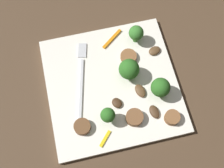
{
  "coord_description": "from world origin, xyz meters",
  "views": [
    {
      "loc": [
        -0.23,
        0.05,
        0.6
      ],
      "look_at": [
        0.0,
        0.0,
        0.01
      ],
      "focal_mm": 47.74,
      "sensor_mm": 36.0,
      "label": 1
    }
  ],
  "objects": [
    {
      "name": "mushroom_2",
      "position": [
        -0.03,
        -0.05,
        0.02
      ],
      "size": [
        0.03,
        0.03,
        0.01
      ],
      "primitive_type": "ellipsoid",
      "rotation": [
        0.0,
        0.0,
        0.23
      ],
      "color": "brown",
      "rests_on": "plate"
    },
    {
      "name": "broccoli_floret_1",
      "position": [
        0.01,
        -0.04,
        0.04
      ],
      "size": [
        0.04,
        0.04,
        0.05
      ],
      "color": "#347525",
      "rests_on": "plate"
    },
    {
      "name": "sausage_slice_3",
      "position": [
        0.05,
        -0.05,
        0.02
      ],
      "size": [
        0.05,
        0.05,
        0.01
      ],
      "primitive_type": "cylinder",
      "rotation": [
        0.0,
        0.0,
        0.65
      ],
      "color": "brown",
      "rests_on": "plate"
    },
    {
      "name": "sausage_slice_2",
      "position": [
        -0.08,
        -0.03,
        0.02
      ],
      "size": [
        0.05,
        0.05,
        0.02
      ],
      "primitive_type": "cylinder",
      "rotation": [
        0.0,
        0.0,
        0.5
      ],
      "color": "brown",
      "rests_on": "plate"
    },
    {
      "name": "sausage_slice_1",
      "position": [
        -0.1,
        -0.1,
        0.02
      ],
      "size": [
        0.04,
        0.04,
        0.02
      ],
      "primitive_type": "cylinder",
      "rotation": [
        0.0,
        0.0,
        1.36
      ],
      "color": "brown",
      "rests_on": "plate"
    },
    {
      "name": "pepper_strip_1",
      "position": [
        0.11,
        -0.02,
        0.02
      ],
      "size": [
        0.04,
        0.05,
        0.0
      ],
      "primitive_type": "cube",
      "rotation": [
        0.0,
        0.0,
        2.23
      ],
      "color": "orange",
      "rests_on": "plate"
    },
    {
      "name": "sausage_slice_0",
      "position": [
        -0.08,
        0.08,
        0.02
      ],
      "size": [
        0.04,
        0.04,
        0.01
      ],
      "primitive_type": "cylinder",
      "rotation": [
        0.0,
        0.0,
        1.93
      ],
      "color": "brown",
      "rests_on": "plate"
    },
    {
      "name": "mushroom_0",
      "position": [
        0.05,
        -0.11,
        0.02
      ],
      "size": [
        0.03,
        0.03,
        0.01
      ],
      "primitive_type": "ellipsoid",
      "rotation": [
        0.0,
        0.0,
        5.02
      ],
      "color": "brown",
      "rests_on": "plate"
    },
    {
      "name": "pepper_strip_0",
      "position": [
        -0.11,
        0.04,
        0.01
      ],
      "size": [
        0.03,
        0.03,
        0.0
      ],
      "primitive_type": "cube",
      "rotation": [
        0.0,
        0.0,
        5.54
      ],
      "color": "yellow",
      "rests_on": "plate"
    },
    {
      "name": "broccoli_floret_0",
      "position": [
        0.09,
        -0.08,
        0.04
      ],
      "size": [
        0.03,
        0.03,
        0.05
      ],
      "color": "#408630",
      "rests_on": "plate"
    },
    {
      "name": "fork",
      "position": [
        0.04,
        0.06,
        0.01
      ],
      "size": [
        0.18,
        0.05,
        0.0
      ],
      "rotation": [
        0.0,
        0.0,
        -0.23
      ],
      "color": "silver",
      "rests_on": "plate"
    },
    {
      "name": "mushroom_3",
      "position": [
        -0.05,
        -0.0,
        0.02
      ],
      "size": [
        0.03,
        0.03,
        0.01
      ],
      "primitive_type": "ellipsoid",
      "rotation": [
        0.0,
        0.0,
        0.44
      ],
      "color": "#422B19",
      "rests_on": "plate"
    },
    {
      "name": "broccoli_floret_2",
      "position": [
        -0.07,
        0.03,
        0.04
      ],
      "size": [
        0.03,
        0.03,
        0.05
      ],
      "color": "#347525",
      "rests_on": "plate"
    },
    {
      "name": "broccoli_floret_3",
      "position": [
        -0.04,
        -0.09,
        0.04
      ],
      "size": [
        0.04,
        0.04,
        0.05
      ],
      "color": "#347525",
      "rests_on": "plate"
    },
    {
      "name": "ground_plane",
      "position": [
        0.0,
        0.0,
        0.0
      ],
      "size": [
        1.4,
        1.4,
        0.0
      ],
      "primitive_type": "plane",
      "color": "#4C3826"
    },
    {
      "name": "mushroom_1",
      "position": [
        -0.08,
        -0.07,
        0.02
      ],
      "size": [
        0.03,
        0.02,
        0.01
      ],
      "primitive_type": "ellipsoid",
      "rotation": [
        0.0,
        0.0,
        0.15
      ],
      "color": "#4C331E",
      "rests_on": "plate"
    },
    {
      "name": "plate",
      "position": [
        0.0,
        0.0,
        0.01
      ],
      "size": [
        0.27,
        0.27,
        0.01
      ],
      "primitive_type": "cube",
      "color": "white",
      "rests_on": "ground_plane"
    }
  ]
}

